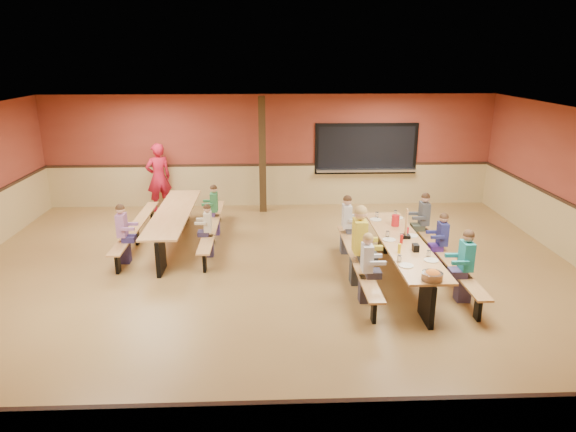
{
  "coord_description": "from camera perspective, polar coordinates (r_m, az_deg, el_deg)",
  "views": [
    {
      "loc": [
        -0.08,
        -8.68,
        4.01
      ],
      "look_at": [
        0.29,
        0.31,
        1.15
      ],
      "focal_mm": 32.0,
      "sensor_mm": 36.0,
      "label": 1
    }
  ],
  "objects": [
    {
      "name": "ground",
      "position": [
        9.57,
        -1.69,
        -7.17
      ],
      "size": [
        12.0,
        12.0,
        0.0
      ],
      "primitive_type": "plane",
      "color": "olive",
      "rests_on": "ground"
    },
    {
      "name": "room_envelope",
      "position": [
        9.3,
        -1.73,
        -3.3
      ],
      "size": [
        12.04,
        10.04,
        3.02
      ],
      "color": "brown",
      "rests_on": "ground"
    },
    {
      "name": "kitchen_pass_through",
      "position": [
        14.13,
        8.68,
        7.15
      ],
      "size": [
        2.78,
        0.28,
        1.38
      ],
      "color": "black",
      "rests_on": "ground"
    },
    {
      "name": "structural_post",
      "position": [
        13.32,
        -2.86,
        6.75
      ],
      "size": [
        0.18,
        0.18,
        3.0
      ],
      "primitive_type": "cube",
      "color": "black",
      "rests_on": "ground"
    },
    {
      "name": "cafeteria_table_main",
      "position": [
        9.64,
        12.59,
        -4.01
      ],
      "size": [
        1.91,
        3.7,
        0.74
      ],
      "color": "tan",
      "rests_on": "ground"
    },
    {
      "name": "cafeteria_table_second",
      "position": [
        11.45,
        -12.55,
        -0.53
      ],
      "size": [
        1.91,
        3.7,
        0.74
      ],
      "color": "tan",
      "rests_on": "ground"
    },
    {
      "name": "seated_child_white_left",
      "position": [
        8.66,
        8.72,
        -5.77
      ],
      "size": [
        0.37,
        0.3,
        1.2
      ],
      "primitive_type": null,
      "color": "silver",
      "rests_on": "ground"
    },
    {
      "name": "seated_adult_yellow",
      "position": [
        9.28,
        7.92,
        -3.3
      ],
      "size": [
        0.48,
        0.4,
        1.45
      ],
      "primitive_type": null,
      "color": "gold",
      "rests_on": "ground"
    },
    {
      "name": "seated_child_grey_left",
      "position": [
        10.7,
        6.52,
        -0.99
      ],
      "size": [
        0.38,
        0.31,
        1.23
      ],
      "primitive_type": null,
      "color": "silver",
      "rests_on": "ground"
    },
    {
      "name": "seated_child_teal_right",
      "position": [
        9.08,
        19.1,
        -5.32
      ],
      "size": [
        0.39,
        0.32,
        1.25
      ],
      "primitive_type": null,
      "color": "teal",
      "rests_on": "ground"
    },
    {
      "name": "seated_child_navy_right",
      "position": [
        10.13,
        16.7,
        -2.93
      ],
      "size": [
        0.35,
        0.28,
        1.16
      ],
      "primitive_type": null,
      "color": "navy",
      "rests_on": "ground"
    },
    {
      "name": "seated_child_char_right",
      "position": [
        11.17,
        14.83,
        -0.66
      ],
      "size": [
        0.38,
        0.31,
        1.23
      ],
      "primitive_type": null,
      "color": "#42454A",
      "rests_on": "ground"
    },
    {
      "name": "seated_child_purple_sec",
      "position": [
        10.65,
        -17.89,
        -1.95
      ],
      "size": [
        0.36,
        0.3,
        1.2
      ],
      "primitive_type": null,
      "color": "#986195",
      "rests_on": "ground"
    },
    {
      "name": "seated_child_green_sec",
      "position": [
        11.87,
        -8.18,
        0.64
      ],
      "size": [
        0.35,
        0.28,
        1.16
      ],
      "primitive_type": null,
      "color": "#317A45",
      "rests_on": "ground"
    },
    {
      "name": "seated_child_tan_sec",
      "position": [
        10.6,
        -8.86,
        -1.64
      ],
      "size": [
        0.32,
        0.26,
        1.1
      ],
      "primitive_type": null,
      "color": "beige",
      "rests_on": "ground"
    },
    {
      "name": "standing_woman",
      "position": [
        13.89,
        -14.18,
        4.17
      ],
      "size": [
        0.79,
        0.69,
        1.81
      ],
      "primitive_type": "imported",
      "rotation": [
        0.0,
        0.0,
        3.64
      ],
      "color": "#AF142A",
      "rests_on": "ground"
    },
    {
      "name": "punch_pitcher",
      "position": [
        10.38,
        11.85,
        -0.5
      ],
      "size": [
        0.16,
        0.16,
        0.22
      ],
      "primitive_type": "cylinder",
      "color": "red",
      "rests_on": "cafeteria_table_main"
    },
    {
      "name": "chip_bowl",
      "position": [
        8.08,
        15.74,
        -6.37
      ],
      "size": [
        0.32,
        0.32,
        0.15
      ],
      "primitive_type": null,
      "color": "orange",
      "rests_on": "cafeteria_table_main"
    },
    {
      "name": "napkin_dispenser",
      "position": [
        9.15,
        13.99,
        -3.44
      ],
      "size": [
        0.1,
        0.14,
        0.13
      ],
      "primitive_type": "cube",
      "color": "black",
      "rests_on": "cafeteria_table_main"
    },
    {
      "name": "condiment_mustard",
      "position": [
        8.99,
        12.26,
        -3.55
      ],
      "size": [
        0.06,
        0.06,
        0.17
      ],
      "primitive_type": "cylinder",
      "color": "yellow",
      "rests_on": "cafeteria_table_main"
    },
    {
      "name": "condiment_ketchup",
      "position": [
        9.45,
        12.5,
        -2.51
      ],
      "size": [
        0.06,
        0.06,
        0.17
      ],
      "primitive_type": "cylinder",
      "color": "#B2140F",
      "rests_on": "cafeteria_table_main"
    },
    {
      "name": "table_paddle",
      "position": [
        9.73,
        12.96,
        -1.62
      ],
      "size": [
        0.16,
        0.16,
        0.56
      ],
      "color": "black",
      "rests_on": "cafeteria_table_main"
    },
    {
      "name": "place_settings",
      "position": [
        9.55,
        12.7,
        -2.51
      ],
      "size": [
        0.65,
        3.3,
        0.11
      ],
      "primitive_type": null,
      "color": "beige",
      "rests_on": "cafeteria_table_main"
    }
  ]
}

